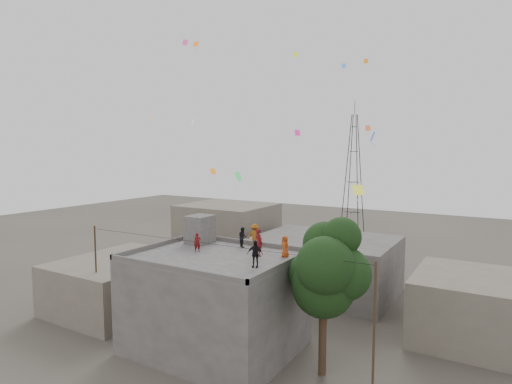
% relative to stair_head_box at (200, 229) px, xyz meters
% --- Properties ---
extents(ground, '(140.00, 140.00, 0.00)m').
position_rel_stair_head_box_xyz_m(ground, '(3.20, -2.60, -7.10)').
color(ground, '#423D36').
rests_on(ground, ground).
extents(main_building, '(10.00, 8.00, 6.10)m').
position_rel_stair_head_box_xyz_m(main_building, '(3.20, -2.60, -4.05)').
color(main_building, '#4E4B49').
rests_on(main_building, ground).
extents(parapet, '(10.00, 8.00, 0.30)m').
position_rel_stair_head_box_xyz_m(parapet, '(3.20, -2.60, -0.85)').
color(parapet, '#4E4B49').
rests_on(parapet, main_building).
extents(stair_head_box, '(1.60, 1.80, 2.00)m').
position_rel_stair_head_box_xyz_m(stair_head_box, '(0.00, 0.00, 0.00)').
color(stair_head_box, '#4E4B49').
rests_on(stair_head_box, main_building).
extents(neighbor_west, '(8.00, 10.00, 4.00)m').
position_rel_stair_head_box_xyz_m(neighbor_west, '(-7.80, -0.60, -5.10)').
color(neighbor_west, '#675E51').
rests_on(neighbor_west, ground).
extents(neighbor_north, '(12.00, 9.00, 5.00)m').
position_rel_stair_head_box_xyz_m(neighbor_north, '(5.20, 11.40, -4.60)').
color(neighbor_north, '#4E4B49').
rests_on(neighbor_north, ground).
extents(neighbor_northwest, '(9.00, 8.00, 7.00)m').
position_rel_stair_head_box_xyz_m(neighbor_northwest, '(-6.80, 13.40, -3.60)').
color(neighbor_northwest, '#675E51').
rests_on(neighbor_northwest, ground).
extents(neighbor_east, '(7.00, 8.00, 4.40)m').
position_rel_stair_head_box_xyz_m(neighbor_east, '(17.20, 7.40, -4.90)').
color(neighbor_east, '#675E51').
rests_on(neighbor_east, ground).
extents(tree, '(4.90, 4.60, 9.10)m').
position_rel_stair_head_box_xyz_m(tree, '(10.57, -2.00, -1.00)').
color(tree, black).
rests_on(tree, ground).
extents(utility_line, '(20.12, 0.62, 7.40)m').
position_rel_stair_head_box_xyz_m(utility_line, '(3.70, -3.85, -3.27)').
color(utility_line, black).
rests_on(utility_line, ground).
extents(transmission_tower, '(2.97, 2.97, 20.01)m').
position_rel_stair_head_box_xyz_m(transmission_tower, '(-0.80, 37.40, 1.97)').
color(transmission_tower, black).
rests_on(transmission_tower, ground).
extents(person_red_adult, '(0.76, 0.65, 1.76)m').
position_rel_stair_head_box_xyz_m(person_red_adult, '(5.62, -1.15, -0.12)').
color(person_red_adult, maroon).
rests_on(person_red_adult, main_building).
extents(person_orange_child, '(0.76, 0.60, 1.35)m').
position_rel_stair_head_box_xyz_m(person_orange_child, '(7.17, -0.51, -0.32)').
color(person_orange_child, '#C54916').
rests_on(person_orange_child, main_building).
extents(person_dark_child, '(0.85, 0.82, 1.38)m').
position_rel_stair_head_box_xyz_m(person_dark_child, '(3.37, 0.49, -0.31)').
color(person_dark_child, black).
rests_on(person_dark_child, main_building).
extents(person_dark_adult, '(0.99, 0.63, 1.56)m').
position_rel_stair_head_box_xyz_m(person_dark_adult, '(6.77, -3.53, -0.22)').
color(person_dark_adult, black).
rests_on(person_dark_adult, main_building).
extents(person_orange_adult, '(1.20, 0.92, 1.65)m').
position_rel_stair_head_box_xyz_m(person_orange_adult, '(4.16, 0.80, -0.18)').
color(person_orange_adult, '#985111').
rests_on(person_orange_adult, main_building).
extents(person_red_child, '(0.54, 0.53, 1.25)m').
position_rel_stair_head_box_xyz_m(person_red_child, '(1.59, -2.29, -0.37)').
color(person_red_child, maroon).
rests_on(person_red_child, main_building).
extents(kites, '(21.02, 15.90, 11.11)m').
position_rel_stair_head_box_xyz_m(kites, '(4.13, 3.45, 7.77)').
color(kites, orange).
rests_on(kites, ground).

